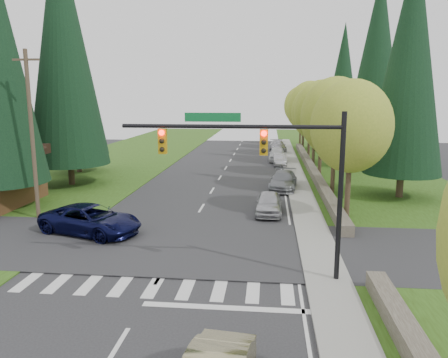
% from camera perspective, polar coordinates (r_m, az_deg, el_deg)
% --- Properties ---
extents(ground, '(120.00, 120.00, 0.00)m').
position_cam_1_polar(ground, '(15.09, -12.52, -18.71)').
color(ground, '#28282B').
rests_on(ground, ground).
extents(grass_east, '(14.00, 110.00, 0.06)m').
position_cam_1_polar(grass_east, '(34.32, 20.28, -2.21)').
color(grass_east, '#2C4512').
rests_on(grass_east, ground).
extents(grass_west, '(14.00, 110.00, 0.06)m').
position_cam_1_polar(grass_west, '(37.50, -21.89, -1.26)').
color(grass_west, '#2C4512').
rests_on(grass_west, ground).
extents(cross_street, '(120.00, 8.00, 0.10)m').
position_cam_1_polar(cross_street, '(22.14, -5.97, -8.69)').
color(cross_street, '#28282B').
rests_on(cross_street, ground).
extents(sidewalk_east, '(1.80, 80.00, 0.13)m').
position_cam_1_polar(sidewalk_east, '(35.26, 9.84, -1.30)').
color(sidewalk_east, gray).
rests_on(sidewalk_east, ground).
extents(curb_east, '(0.20, 80.00, 0.13)m').
position_cam_1_polar(curb_east, '(35.21, 8.46, -1.27)').
color(curb_east, gray).
rests_on(curb_east, ground).
extents(stone_wall_north, '(0.70, 40.00, 0.70)m').
position_cam_1_polar(stone_wall_north, '(43.19, 11.40, 1.25)').
color(stone_wall_north, '#4C4438').
rests_on(stone_wall_north, ground).
extents(traffic_signal, '(8.70, 0.37, 6.80)m').
position_cam_1_polar(traffic_signal, '(17.07, 5.76, 2.73)').
color(traffic_signal, black).
rests_on(traffic_signal, ground).
extents(utility_pole, '(1.60, 0.24, 10.00)m').
position_cam_1_polar(utility_pole, '(28.17, -23.79, 5.37)').
color(utility_pole, '#473828').
rests_on(utility_pole, ground).
extents(decid_tree_0, '(4.80, 4.80, 8.37)m').
position_cam_1_polar(decid_tree_0, '(26.90, 16.28, 6.61)').
color(decid_tree_0, '#38281C').
rests_on(decid_tree_0, ground).
extents(decid_tree_1, '(5.20, 5.20, 8.80)m').
position_cam_1_polar(decid_tree_1, '(33.80, 14.37, 7.82)').
color(decid_tree_1, '#38281C').
rests_on(decid_tree_1, ground).
extents(decid_tree_2, '(5.00, 5.00, 8.82)m').
position_cam_1_polar(decid_tree_2, '(40.70, 12.67, 8.53)').
color(decid_tree_2, '#38281C').
rests_on(decid_tree_2, ground).
extents(decid_tree_3, '(5.00, 5.00, 8.55)m').
position_cam_1_polar(decid_tree_3, '(47.68, 11.80, 8.55)').
color(decid_tree_3, '#38281C').
rests_on(decid_tree_3, ground).
extents(decid_tree_4, '(5.40, 5.40, 9.18)m').
position_cam_1_polar(decid_tree_4, '(54.64, 11.19, 9.25)').
color(decid_tree_4, '#38281C').
rests_on(decid_tree_4, ground).
extents(decid_tree_5, '(4.80, 4.80, 8.30)m').
position_cam_1_polar(decid_tree_5, '(61.61, 10.40, 8.94)').
color(decid_tree_5, '#38281C').
rests_on(decid_tree_5, ground).
extents(decid_tree_6, '(5.20, 5.20, 8.86)m').
position_cam_1_polar(decid_tree_6, '(68.59, 10.04, 9.40)').
color(decid_tree_6, '#38281C').
rests_on(decid_tree_6, ground).
extents(conifer_w_c, '(6.46, 6.46, 20.80)m').
position_cam_1_polar(conifer_w_c, '(38.31, -20.30, 16.05)').
color(conifer_w_c, '#38281C').
rests_on(conifer_w_c, ground).
extents(conifer_w_e, '(5.78, 5.78, 18.80)m').
position_cam_1_polar(conifer_w_e, '(44.49, -19.14, 14.01)').
color(conifer_w_e, '#38281C').
rests_on(conifer_w_e, ground).
extents(conifer_e_a, '(5.44, 5.44, 17.80)m').
position_cam_1_polar(conifer_e_a, '(33.89, 23.07, 14.08)').
color(conifer_e_a, '#38281C').
rests_on(conifer_e_a, ground).
extents(conifer_e_b, '(6.12, 6.12, 19.80)m').
position_cam_1_polar(conifer_e_b, '(47.73, 19.34, 14.35)').
color(conifer_e_b, '#38281C').
rests_on(conifer_e_b, ground).
extents(conifer_e_c, '(5.10, 5.10, 16.80)m').
position_cam_1_polar(conifer_e_c, '(61.20, 15.27, 12.25)').
color(conifer_e_c, '#38281C').
rests_on(conifer_e_c, ground).
extents(suv_navy, '(6.21, 4.30, 1.58)m').
position_cam_1_polar(suv_navy, '(24.71, -16.99, -5.11)').
color(suv_navy, '#0A0C33').
rests_on(suv_navy, ground).
extents(parked_car_a, '(1.74, 4.09, 1.38)m').
position_cam_1_polar(parked_car_a, '(27.79, 5.89, -3.15)').
color(parked_car_a, '#B7B8BD').
rests_on(parked_car_a, ground).
extents(parked_car_b, '(2.54, 5.13, 1.43)m').
position_cam_1_polar(parked_car_b, '(35.06, 7.75, -0.22)').
color(parked_car_b, gray).
rests_on(parked_car_b, ground).
extents(parked_car_c, '(1.45, 3.90, 1.27)m').
position_cam_1_polar(parked_car_c, '(47.18, 7.30, 2.53)').
color(parked_car_c, '#A8A8AD').
rests_on(parked_car_c, ground).
extents(parked_car_d, '(1.96, 4.67, 1.58)m').
position_cam_1_polar(parked_car_d, '(50.32, 6.96, 3.23)').
color(parked_car_d, silver).
rests_on(parked_car_d, ground).
extents(parked_car_e, '(2.40, 5.17, 1.46)m').
position_cam_1_polar(parked_car_e, '(59.27, 7.04, 4.31)').
color(parked_car_e, '#ABAAAF').
rests_on(parked_car_e, ground).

